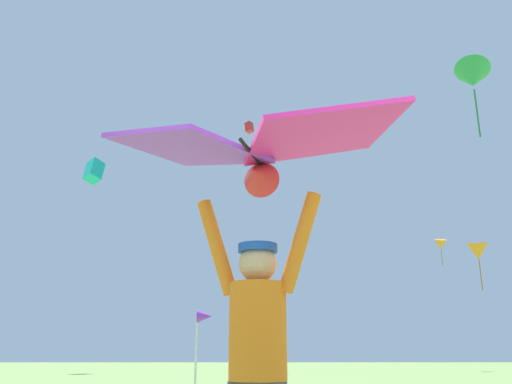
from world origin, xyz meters
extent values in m
cylinder|color=orange|center=(-0.09, -0.05, 1.10)|extent=(0.42, 0.42, 0.56)
sphere|color=tan|center=(-0.09, -0.05, 1.49)|extent=(0.23, 0.23, 0.23)
cylinder|color=#1E47AD|center=(-0.09, -0.05, 1.59)|extent=(0.30, 0.30, 0.05)
cylinder|color=orange|center=(0.17, -0.12, 1.61)|extent=(0.29, 0.16, 0.62)
cylinder|color=orange|center=(-0.34, 0.03, 1.61)|extent=(0.29, 0.16, 0.62)
cylinder|color=black|center=(-0.09, -0.05, 2.16)|extent=(0.23, 0.72, 0.02)
cube|color=#DB2393|center=(0.31, -0.28, 2.25)|extent=(0.98, 0.87, 0.21)
cube|color=purple|center=(-0.55, -0.03, 2.25)|extent=(1.15, 1.13, 0.21)
cone|color=red|center=(-0.09, -0.05, 2.06)|extent=(0.29, 0.26, 0.24)
cube|color=#19B2AD|center=(-9.82, 27.97, 11.68)|extent=(1.19, 1.59, 1.68)
cone|color=green|center=(7.35, 12.95, 9.93)|extent=(1.71, 1.72, 1.56)
cylinder|color=#237931|center=(7.35, 12.95, 8.61)|extent=(0.05, 0.05, 1.72)
cube|color=red|center=(-0.32, 30.32, 15.65)|extent=(0.67, 0.70, 0.78)
cone|color=orange|center=(11.88, 30.28, 7.62)|extent=(1.04, 1.17, 0.87)
cylinder|color=#A75C15|center=(11.88, 30.28, 6.79)|extent=(0.03, 0.03, 1.08)
cone|color=orange|center=(10.48, 21.53, 5.56)|extent=(1.28, 1.34, 1.01)
cylinder|color=#A75C15|center=(10.48, 21.53, 4.46)|extent=(0.04, 0.04, 1.44)
cylinder|color=silver|center=(-1.15, 7.04, 0.88)|extent=(0.04, 0.04, 1.76)
cone|color=purple|center=(-1.01, 7.04, 1.64)|extent=(0.28, 0.24, 0.24)
camera|label=1|loc=(-0.13, -3.31, 0.97)|focal=37.77mm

